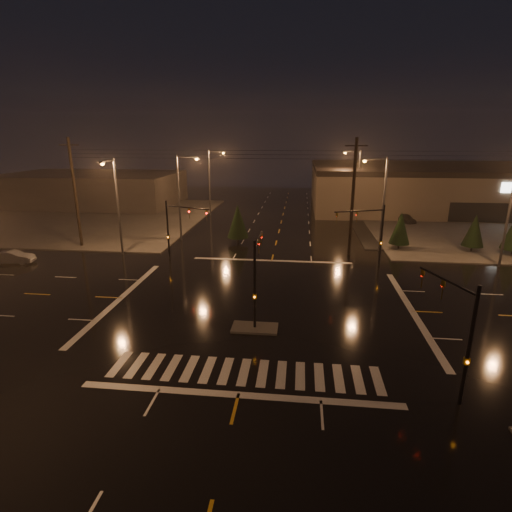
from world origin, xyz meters
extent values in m
plane|color=black|center=(0.00, 0.00, 0.00)|extent=(140.00, 140.00, 0.00)
cube|color=#403E39|center=(30.00, 30.00, 0.06)|extent=(36.00, 36.00, 0.12)
cube|color=#403E39|center=(-30.00, 30.00, 0.06)|extent=(36.00, 36.00, 0.12)
cube|color=#403E39|center=(0.00, -4.00, 0.07)|extent=(3.00, 1.60, 0.15)
cube|color=beige|center=(0.00, -9.00, 0.01)|extent=(15.00, 2.60, 0.01)
cube|color=beige|center=(0.00, -11.00, 0.01)|extent=(16.00, 0.50, 0.01)
cube|color=beige|center=(0.00, 11.00, 0.01)|extent=(16.00, 0.50, 0.01)
cube|color=#6A5F4B|center=(35.00, 46.00, 3.50)|extent=(60.00, 28.00, 7.00)
cube|color=black|center=(35.00, 46.00, 6.80)|extent=(60.20, 28.20, 0.80)
cube|color=#403938|center=(-35.00, 42.00, 2.80)|extent=(30.00, 18.00, 5.60)
cylinder|color=black|center=(0.00, -4.00, 3.00)|extent=(0.18, 0.18, 6.00)
cylinder|color=black|center=(0.00, -1.75, 5.50)|extent=(0.12, 4.50, 0.12)
imported|color=#594707|center=(0.00, 0.27, 5.45)|extent=(0.16, 0.20, 1.00)
cube|color=#594707|center=(0.00, -4.00, 2.30)|extent=(0.25, 0.18, 0.35)
cylinder|color=black|center=(10.50, 10.50, 3.00)|extent=(0.18, 0.18, 6.00)
cylinder|color=black|center=(8.15, 9.64, 5.50)|extent=(4.74, 1.82, 0.12)
imported|color=#594707|center=(6.04, 8.88, 5.45)|extent=(0.24, 0.22, 1.00)
cube|color=#594707|center=(10.50, 10.50, 2.30)|extent=(0.25, 0.18, 0.35)
cylinder|color=black|center=(-10.50, 10.50, 3.00)|extent=(0.18, 0.18, 6.00)
cylinder|color=black|center=(-8.15, 9.64, 5.50)|extent=(4.74, 1.82, 0.12)
imported|color=#594707|center=(-6.04, 8.88, 5.45)|extent=(0.24, 0.22, 1.00)
cube|color=#594707|center=(-10.50, 10.50, 2.30)|extent=(0.25, 0.18, 0.35)
cylinder|color=black|center=(10.50, -10.50, 3.00)|extent=(0.18, 0.18, 6.00)
cylinder|color=black|center=(9.82, -8.62, 5.50)|extent=(1.48, 3.80, 0.12)
imported|color=#594707|center=(9.20, -6.93, 5.45)|extent=(0.22, 0.24, 1.00)
cube|color=#594707|center=(10.50, -10.50, 2.30)|extent=(0.25, 0.18, 0.35)
cylinder|color=#38383A|center=(-11.50, 18.00, 5.00)|extent=(0.24, 0.24, 10.00)
cylinder|color=#38383A|center=(-10.30, 18.00, 9.80)|extent=(2.40, 0.14, 0.14)
cube|color=#38383A|center=(-9.20, 18.00, 9.75)|extent=(0.70, 0.30, 0.18)
sphere|color=orange|center=(-9.20, 18.00, 9.62)|extent=(0.32, 0.32, 0.32)
cylinder|color=#38383A|center=(-11.50, 34.00, 5.00)|extent=(0.24, 0.24, 10.00)
cylinder|color=#38383A|center=(-10.30, 34.00, 9.80)|extent=(2.40, 0.14, 0.14)
cube|color=#38383A|center=(-9.20, 34.00, 9.75)|extent=(0.70, 0.30, 0.18)
sphere|color=orange|center=(-9.20, 34.00, 9.62)|extent=(0.32, 0.32, 0.32)
cylinder|color=#38383A|center=(11.50, 16.00, 5.00)|extent=(0.24, 0.24, 10.00)
cylinder|color=#38383A|center=(10.30, 16.00, 9.80)|extent=(2.40, 0.14, 0.14)
cube|color=#38383A|center=(9.20, 16.00, 9.75)|extent=(0.70, 0.30, 0.18)
sphere|color=orange|center=(9.20, 16.00, 9.62)|extent=(0.32, 0.32, 0.32)
cylinder|color=#38383A|center=(11.50, 36.00, 5.00)|extent=(0.24, 0.24, 10.00)
cylinder|color=#38383A|center=(10.30, 36.00, 9.80)|extent=(2.40, 0.14, 0.14)
cube|color=#38383A|center=(9.20, 36.00, 9.75)|extent=(0.70, 0.30, 0.18)
sphere|color=orange|center=(9.20, 36.00, 9.62)|extent=(0.32, 0.32, 0.32)
cylinder|color=#38383A|center=(-16.00, 11.50, 5.00)|extent=(0.24, 0.24, 10.00)
cylinder|color=#38383A|center=(-16.00, 10.30, 9.80)|extent=(0.14, 2.40, 0.14)
cube|color=#38383A|center=(-16.00, 9.20, 9.75)|extent=(0.30, 0.70, 0.18)
sphere|color=orange|center=(-16.00, 9.20, 9.62)|extent=(0.32, 0.32, 0.32)
cylinder|color=#38383A|center=(22.00, 11.50, 5.00)|extent=(0.24, 0.24, 10.00)
cylinder|color=black|center=(-22.00, 14.00, 6.00)|extent=(0.32, 0.32, 12.00)
cube|color=black|center=(-22.00, 14.00, 11.20)|extent=(2.20, 0.12, 0.12)
cylinder|color=black|center=(8.00, 14.00, 6.00)|extent=(0.32, 0.32, 12.00)
cube|color=black|center=(8.00, 14.00, 11.20)|extent=(2.20, 0.12, 0.12)
cylinder|color=black|center=(13.69, 16.68, 0.35)|extent=(0.18, 0.18, 0.70)
cone|color=black|center=(13.69, 16.68, 2.44)|extent=(2.22, 2.22, 3.47)
cylinder|color=black|center=(21.36, 16.55, 0.35)|extent=(0.18, 0.18, 0.70)
cone|color=black|center=(21.36, 16.55, 2.43)|extent=(2.21, 2.21, 3.46)
cylinder|color=black|center=(25.12, 15.68, 0.35)|extent=(0.18, 0.18, 0.70)
cylinder|color=black|center=(-4.46, 17.47, 0.35)|extent=(0.18, 0.18, 0.70)
cone|color=black|center=(-4.46, 17.47, 2.64)|extent=(2.48, 2.48, 3.88)
imported|color=black|center=(17.96, 31.54, 0.65)|extent=(2.67, 4.10, 1.30)
imported|color=slate|center=(-25.38, 7.24, 0.64)|extent=(4.08, 1.97, 1.29)
camera|label=1|loc=(2.72, -27.50, 12.18)|focal=28.00mm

